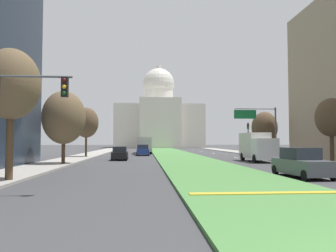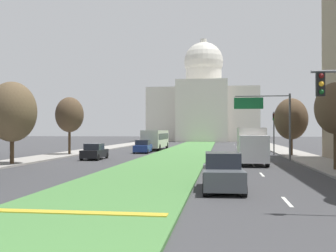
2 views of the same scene
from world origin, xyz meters
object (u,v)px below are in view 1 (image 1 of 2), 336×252
at_px(traffic_light_near_left, 16,105).
at_px(sedan_distant, 143,150).
at_px(street_tree_left_far, 86,123).
at_px(street_tree_left_mid, 64,118).
at_px(overhead_guide_sign, 260,122).
at_px(box_truck_delivery, 257,146).
at_px(sedan_midblock, 120,154).
at_px(street_tree_left_near, 11,85).
at_px(street_tree_right_far, 265,128).
at_px(capitol_building, 159,120).
at_px(sedan_lead_stopped, 301,163).
at_px(city_bus, 144,144).
at_px(traffic_light_far_right, 248,134).
at_px(street_tree_right_mid, 331,118).

bearing_deg(traffic_light_near_left, sedan_distant, 82.00).
bearing_deg(street_tree_left_far, street_tree_left_mid, -88.72).
relative_size(overhead_guide_sign, sedan_distant, 1.43).
bearing_deg(box_truck_delivery, sedan_midblock, 165.64).
height_order(street_tree_left_near, street_tree_left_far, street_tree_left_near).
height_order(street_tree_left_far, street_tree_right_far, street_tree_left_far).
height_order(capitol_building, street_tree_right_far, capitol_building).
height_order(street_tree_left_near, sedan_distant, street_tree_left_near).
height_order(capitol_building, street_tree_left_mid, capitol_building).
relative_size(street_tree_left_far, sedan_lead_stopped, 1.46).
xyz_separation_m(street_tree_left_near, sedan_midblock, (4.53, 20.50, -4.64)).
bearing_deg(street_tree_right_far, city_bus, 143.54).
bearing_deg(traffic_light_near_left, street_tree_left_mid, 97.41).
bearing_deg(city_bus, sedan_lead_stopped, -75.98).
bearing_deg(street_tree_left_near, sedan_distant, 77.55).
xyz_separation_m(traffic_light_near_left, traffic_light_far_right, (21.65, 35.30, -0.48)).
height_order(street_tree_left_far, sedan_midblock, street_tree_left_far).
bearing_deg(box_truck_delivery, sedan_lead_stopped, -99.57).
bearing_deg(sedan_lead_stopped, traffic_light_far_right, 78.01).
xyz_separation_m(overhead_guide_sign, sedan_midblock, (-17.32, -0.25, -3.87)).
xyz_separation_m(capitol_building, street_tree_left_far, (-12.98, -67.42, -4.84)).
bearing_deg(sedan_distant, street_tree_left_near, -102.45).
xyz_separation_m(traffic_light_near_left, street_tree_left_far, (-2.58, 31.17, 1.01)).
height_order(street_tree_right_mid, city_bus, street_tree_right_mid).
xyz_separation_m(street_tree_left_near, street_tree_left_mid, (-0.29, 13.08, -0.88)).
distance_m(street_tree_left_far, sedan_midblock, 9.05).
bearing_deg(overhead_guide_sign, city_bus, 125.39).
bearing_deg(street_tree_right_mid, street_tree_left_near, -155.77).
bearing_deg(street_tree_left_near, traffic_light_far_right, 52.59).
bearing_deg(traffic_light_far_right, street_tree_right_far, -62.81).
bearing_deg(traffic_light_far_right, city_bus, 147.94).
xyz_separation_m(street_tree_left_far, sedan_lead_stopped, (17.94, -25.46, -3.94)).
relative_size(overhead_guide_sign, box_truck_delivery, 1.02).
bearing_deg(capitol_building, sedan_distant, -94.83).
distance_m(traffic_light_far_right, street_tree_right_far, 3.44).
xyz_separation_m(traffic_light_far_right, overhead_guide_sign, (-1.79, -10.15, 1.32)).
relative_size(street_tree_right_far, sedan_lead_stopped, 1.39).
xyz_separation_m(capitol_building, box_truck_delivery, (7.53, -77.63, -7.98)).
bearing_deg(sedan_midblock, box_truck_delivery, -14.36).
relative_size(traffic_light_near_left, box_truck_delivery, 0.81).
bearing_deg(street_tree_right_far, traffic_light_near_left, -125.60).
xyz_separation_m(sedan_distant, city_bus, (0.26, 8.59, 0.97)).
bearing_deg(street_tree_left_far, overhead_guide_sign, -15.01).
distance_m(street_tree_right_mid, city_bus, 34.78).
distance_m(street_tree_right_mid, sedan_distant, 28.12).
bearing_deg(sedan_midblock, sedan_lead_stopped, -56.25).
xyz_separation_m(capitol_building, city_bus, (-4.96, -53.14, -7.88)).
relative_size(traffic_light_near_left, street_tree_left_mid, 0.73).
relative_size(street_tree_left_mid, sedan_lead_stopped, 1.49).
distance_m(overhead_guide_sign, sedan_lead_stopped, 20.31).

